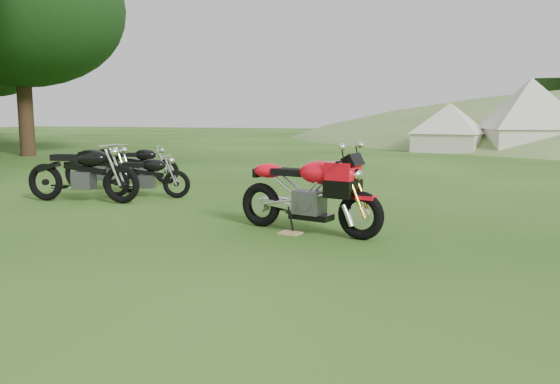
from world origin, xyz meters
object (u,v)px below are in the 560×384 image
at_px(tent_left, 450,125).
at_px(vintage_moto_d, 102,166).
at_px(vintage_moto_b, 138,164).
at_px(sport_motorcycle, 308,187).
at_px(vintage_moto_a, 146,175).
at_px(tent_mid, 530,118).
at_px(plywood_board, 290,233).
at_px(vintage_moto_c, 82,171).

bearing_deg(tent_left, vintage_moto_d, -100.96).
bearing_deg(vintage_moto_b, sport_motorcycle, -56.74).
xyz_separation_m(sport_motorcycle, vintage_moto_a, (-3.78, 1.92, -0.18)).
relative_size(vintage_moto_b, tent_mid, 0.52).
distance_m(plywood_board, vintage_moto_b, 6.27).
bearing_deg(sport_motorcycle, vintage_moto_d, 167.86).
xyz_separation_m(vintage_moto_a, tent_left, (4.63, 15.99, 0.71)).
relative_size(vintage_moto_b, vintage_moto_c, 0.84).
xyz_separation_m(vintage_moto_b, tent_mid, (9.14, 14.50, 0.99)).
distance_m(plywood_board, vintage_moto_c, 4.54).
xyz_separation_m(sport_motorcycle, tent_left, (0.85, 17.91, 0.53)).
bearing_deg(tent_left, vintage_moto_a, -95.73).
bearing_deg(tent_mid, vintage_moto_b, -136.66).
distance_m(sport_motorcycle, vintage_moto_b, 6.31).
bearing_deg(plywood_board, vintage_moto_b, 142.34).
relative_size(plywood_board, tent_mid, 0.08).
bearing_deg(sport_motorcycle, vintage_moto_b, 157.71).
xyz_separation_m(plywood_board, tent_left, (1.04, 18.07, 1.13)).
xyz_separation_m(vintage_moto_c, tent_mid, (8.53, 17.09, 0.90)).
height_order(vintage_moto_a, tent_left, tent_left).
bearing_deg(vintage_moto_c, tent_left, 64.44).
height_order(sport_motorcycle, vintage_moto_d, sport_motorcycle).
bearing_deg(vintage_moto_a, vintage_moto_c, -145.52).
relative_size(plywood_board, vintage_moto_d, 0.14).
distance_m(sport_motorcycle, vintage_moto_c, 4.66).
height_order(plywood_board, vintage_moto_c, vintage_moto_c).
bearing_deg(tent_left, sport_motorcycle, -82.29).
relative_size(sport_motorcycle, tent_mid, 0.60).
distance_m(vintage_moto_d, tent_left, 16.61).
bearing_deg(tent_mid, vintage_moto_a, -130.03).
height_order(vintage_moto_a, vintage_moto_b, vintage_moto_b).
distance_m(vintage_moto_b, vintage_moto_d, 1.21).
height_order(vintage_moto_d, tent_mid, tent_mid).
height_order(sport_motorcycle, tent_left, tent_left).
bearing_deg(tent_left, vintage_moto_b, -102.39).
bearing_deg(tent_left, plywood_board, -82.88).
height_order(plywood_board, vintage_moto_a, vintage_moto_a).
distance_m(vintage_moto_a, vintage_moto_d, 1.52).
xyz_separation_m(vintage_moto_d, tent_mid, (9.20, 15.70, 0.93)).
xyz_separation_m(vintage_moto_b, vintage_moto_d, (-0.06, -1.20, 0.05)).
bearing_deg(plywood_board, vintage_moto_a, 149.87).
height_order(vintage_moto_b, vintage_moto_d, vintage_moto_d).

